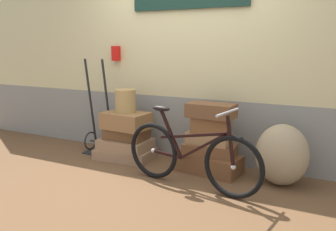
# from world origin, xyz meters

# --- Properties ---
(ground) EXTENTS (9.59, 5.20, 0.06)m
(ground) POSITION_xyz_m (0.00, 0.00, -0.03)
(ground) COLOR brown
(station_building) EXTENTS (7.59, 0.74, 2.44)m
(station_building) POSITION_xyz_m (0.01, 0.85, 1.23)
(station_building) COLOR gray
(station_building) RESTS_ON ground
(suitcase_0) EXTENTS (0.76, 0.53, 0.13)m
(suitcase_0) POSITION_xyz_m (-0.67, 0.37, 0.07)
(suitcase_0) COLOR #937051
(suitcase_0) RESTS_ON ground
(suitcase_1) EXTENTS (0.65, 0.45, 0.13)m
(suitcase_1) POSITION_xyz_m (-0.65, 0.36, 0.20)
(suitcase_1) COLOR #937051
(suitcase_1) RESTS_ON suitcase_0
(suitcase_2) EXTENTS (0.54, 0.39, 0.14)m
(suitcase_2) POSITION_xyz_m (-0.64, 0.37, 0.34)
(suitcase_2) COLOR brown
(suitcase_2) RESTS_ON suitcase_1
(suitcase_3) EXTENTS (0.61, 0.43, 0.21)m
(suitcase_3) POSITION_xyz_m (-0.64, 0.36, 0.52)
(suitcase_3) COLOR olive
(suitcase_3) RESTS_ON suitcase_2
(suitcase_4) EXTENTS (0.77, 0.47, 0.21)m
(suitcase_4) POSITION_xyz_m (0.50, 0.39, 0.11)
(suitcase_4) COLOR brown
(suitcase_4) RESTS_ON ground
(suitcase_5) EXTENTS (0.64, 0.39, 0.14)m
(suitcase_5) POSITION_xyz_m (0.51, 0.39, 0.28)
(suitcase_5) COLOR brown
(suitcase_5) RESTS_ON suitcase_4
(suitcase_6) EXTENTS (0.50, 0.26, 0.13)m
(suitcase_6) POSITION_xyz_m (0.49, 0.38, 0.42)
(suitcase_6) COLOR #9E754C
(suitcase_6) RESTS_ON suitcase_5
(suitcase_7) EXTENTS (0.44, 0.26, 0.18)m
(suitcase_7) POSITION_xyz_m (0.52, 0.38, 0.57)
(suitcase_7) COLOR brown
(suitcase_7) RESTS_ON suitcase_6
(suitcase_8) EXTENTS (0.55, 0.30, 0.16)m
(suitcase_8) POSITION_xyz_m (0.52, 0.37, 0.74)
(suitcase_8) COLOR brown
(suitcase_8) RESTS_ON suitcase_7
(wicker_basket) EXTENTS (0.27, 0.27, 0.29)m
(wicker_basket) POSITION_xyz_m (-0.66, 0.39, 0.77)
(wicker_basket) COLOR #A8844C
(wicker_basket) RESTS_ON suitcase_3
(luggage_trolley) EXTENTS (0.37, 0.35, 1.29)m
(luggage_trolley) POSITION_xyz_m (-1.17, 0.47, 0.32)
(luggage_trolley) COLOR black
(luggage_trolley) RESTS_ON ground
(burlap_sack) EXTENTS (0.56, 0.47, 0.66)m
(burlap_sack) POSITION_xyz_m (1.32, 0.39, 0.33)
(burlap_sack) COLOR #9E8966
(burlap_sack) RESTS_ON ground
(bicycle) EXTENTS (1.59, 0.46, 0.86)m
(bicycle) POSITION_xyz_m (0.48, -0.12, 0.34)
(bicycle) COLOR black
(bicycle) RESTS_ON ground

